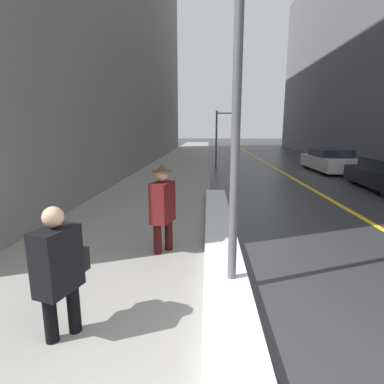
{
  "coord_description": "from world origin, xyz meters",
  "views": [
    {
      "loc": [
        -0.09,
        -1.88,
        2.27
      ],
      "look_at": [
        -0.4,
        4.0,
        1.05
      ],
      "focal_mm": 28.0,
      "sensor_mm": 36.0,
      "label": 1
    }
  ],
  "objects_px": {
    "parked_car_white": "(329,160)",
    "pedestrian_nearside": "(163,205)",
    "traffic_light_near": "(228,127)",
    "pedestrian_with_shoulder_bag": "(59,267)",
    "lamp_post": "(238,62)"
  },
  "relations": [
    {
      "from": "parked_car_white",
      "to": "pedestrian_nearside",
      "type": "bearing_deg",
      "value": 147.38
    },
    {
      "from": "traffic_light_near",
      "to": "pedestrian_with_shoulder_bag",
      "type": "xyz_separation_m",
      "value": [
        -2.78,
        -15.55,
        -1.61
      ]
    },
    {
      "from": "pedestrian_with_shoulder_bag",
      "to": "pedestrian_nearside",
      "type": "relative_size",
      "value": 0.9
    },
    {
      "from": "pedestrian_with_shoulder_bag",
      "to": "pedestrian_nearside",
      "type": "height_order",
      "value": "pedestrian_nearside"
    },
    {
      "from": "pedestrian_nearside",
      "to": "pedestrian_with_shoulder_bag",
      "type": "bearing_deg",
      "value": -0.79
    },
    {
      "from": "lamp_post",
      "to": "parked_car_white",
      "type": "relative_size",
      "value": 1.15
    },
    {
      "from": "traffic_light_near",
      "to": "parked_car_white",
      "type": "relative_size",
      "value": 0.75
    },
    {
      "from": "lamp_post",
      "to": "parked_car_white",
      "type": "xyz_separation_m",
      "value": [
        6.4,
        13.04,
        -2.5
      ]
    },
    {
      "from": "lamp_post",
      "to": "pedestrian_with_shoulder_bag",
      "type": "distance_m",
      "value": 3.19
    },
    {
      "from": "pedestrian_with_shoulder_bag",
      "to": "parked_car_white",
      "type": "bearing_deg",
      "value": 166.19
    },
    {
      "from": "pedestrian_nearside",
      "to": "parked_car_white",
      "type": "distance_m",
      "value": 13.99
    },
    {
      "from": "pedestrian_with_shoulder_bag",
      "to": "parked_car_white",
      "type": "relative_size",
      "value": 0.33
    },
    {
      "from": "lamp_post",
      "to": "traffic_light_near",
      "type": "relative_size",
      "value": 1.54
    },
    {
      "from": "traffic_light_near",
      "to": "parked_car_white",
      "type": "xyz_separation_m",
      "value": [
        5.56,
        -1.38,
        -1.85
      ]
    },
    {
      "from": "lamp_post",
      "to": "traffic_light_near",
      "type": "xyz_separation_m",
      "value": [
        0.84,
        14.42,
        -0.65
      ]
    }
  ]
}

